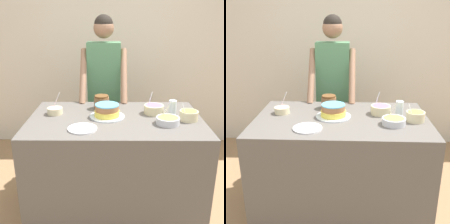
# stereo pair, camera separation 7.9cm
# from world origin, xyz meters

# --- Properties ---
(wall_back) EXTENTS (10.00, 0.05, 2.60)m
(wall_back) POSITION_xyz_m (0.00, 2.01, 1.30)
(wall_back) COLOR beige
(wall_back) RESTS_ON ground_plane
(counter) EXTENTS (1.46, 0.91, 0.91)m
(counter) POSITION_xyz_m (0.00, 0.45, 0.46)
(counter) COLOR #5B5651
(counter) RESTS_ON ground_plane
(person_baker) EXTENTS (0.48, 0.47, 1.74)m
(person_baker) POSITION_xyz_m (-0.12, 1.19, 1.08)
(person_baker) COLOR #2D2D38
(person_baker) RESTS_ON ground_plane
(cake) EXTENTS (0.30, 0.30, 0.11)m
(cake) POSITION_xyz_m (-0.07, 0.48, 0.96)
(cake) COLOR silver
(cake) RESTS_ON counter
(frosting_bowl_pink) EXTENTS (0.13, 0.13, 0.18)m
(frosting_bowl_pink) POSITION_xyz_m (-0.53, 0.55, 0.95)
(frosting_bowl_pink) COLOR beige
(frosting_bowl_pink) RESTS_ON counter
(frosting_bowl_yellow) EXTENTS (0.19, 0.19, 0.18)m
(frosting_bowl_yellow) POSITION_xyz_m (0.42, 0.32, 0.94)
(frosting_bowl_yellow) COLOR silver
(frosting_bowl_yellow) RESTS_ON counter
(frosting_bowl_purple) EXTENTS (0.17, 0.17, 0.18)m
(frosting_bowl_purple) POSITION_xyz_m (0.34, 0.57, 0.96)
(frosting_bowl_purple) COLOR beige
(frosting_bowl_purple) RESTS_ON counter
(frosting_bowl_olive) EXTENTS (0.15, 0.15, 0.15)m
(frosting_bowl_olive) POSITION_xyz_m (0.60, 0.41, 0.96)
(frosting_bowl_olive) COLOR beige
(frosting_bowl_olive) RESTS_ON counter
(drinking_glass) EXTENTS (0.07, 0.07, 0.13)m
(drinking_glass) POSITION_xyz_m (0.49, 0.53, 0.98)
(drinking_glass) COLOR silver
(drinking_glass) RESTS_ON counter
(ceramic_plate) EXTENTS (0.23, 0.23, 0.01)m
(ceramic_plate) POSITION_xyz_m (-0.25, 0.20, 0.92)
(ceramic_plate) COLOR silver
(ceramic_plate) RESTS_ON counter
(stoneware_jar) EXTENTS (0.14, 0.14, 0.12)m
(stoneware_jar) POSITION_xyz_m (-0.13, 0.71, 0.97)
(stoneware_jar) COLOR brown
(stoneware_jar) RESTS_ON counter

